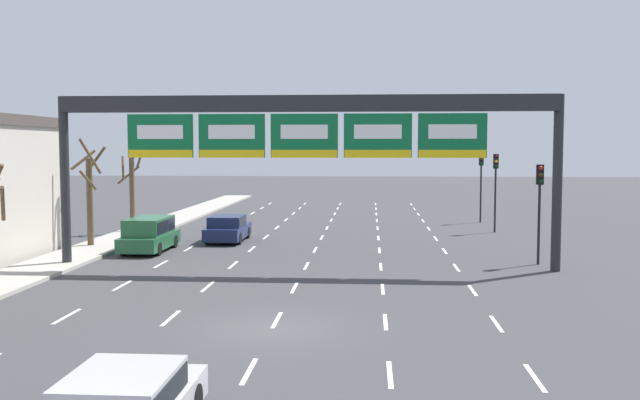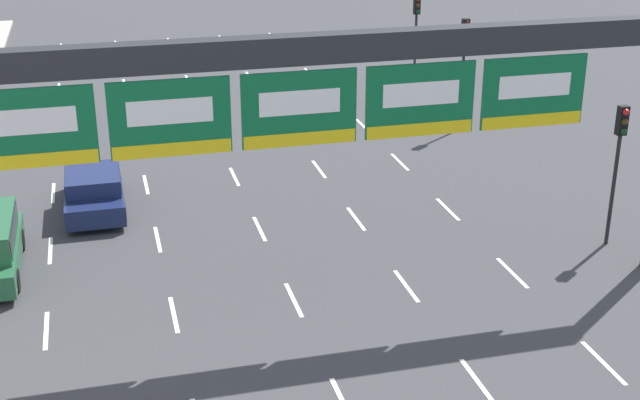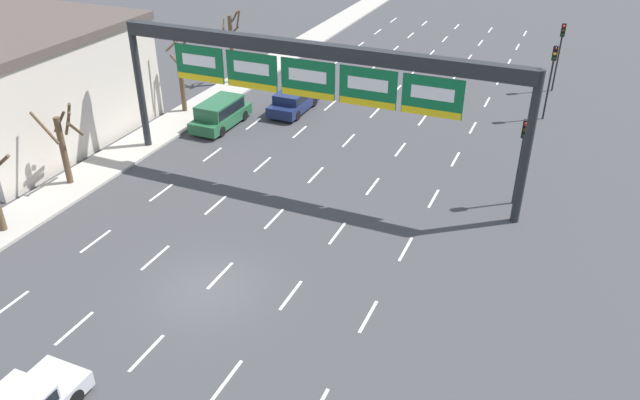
{
  "view_description": "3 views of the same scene",
  "coord_description": "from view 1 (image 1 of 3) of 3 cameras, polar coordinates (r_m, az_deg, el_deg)",
  "views": [
    {
      "loc": [
        2.83,
        -20.23,
        5.25
      ],
      "look_at": [
        0.78,
        8.65,
        3.12
      ],
      "focal_mm": 40.0,
      "sensor_mm": 36.0,
      "label": 1
    },
    {
      "loc": [
        -4.75,
        -10.27,
        11.85
      ],
      "look_at": [
        1.4,
        13.5,
        1.87
      ],
      "focal_mm": 50.0,
      "sensor_mm": 36.0,
      "label": 2
    },
    {
      "loc": [
        12.25,
        -16.77,
        15.75
      ],
      "look_at": [
        3.71,
        3.01,
        3.45
      ],
      "focal_mm": 35.0,
      "sensor_mm": 36.0,
      "label": 3
    }
  ],
  "objects": [
    {
      "name": "car_navy",
      "position": [
        40.25,
        -7.4,
        -2.2
      ],
      "size": [
        1.96,
        4.56,
        1.46
      ],
      "color": "#19234C",
      "rests_on": "ground_plane"
    },
    {
      "name": "sign_gantry",
      "position": [
        30.74,
        -1.22,
        6.12
      ],
      "size": [
        21.81,
        0.7,
        7.49
      ],
      "color": "#232628",
      "rests_on": "ground_plane"
    },
    {
      "name": "tree_bare_third",
      "position": [
        45.15,
        -14.8,
        1.2
      ],
      "size": [
        1.96,
        1.74,
        5.45
      ],
      "color": "brown",
      "rests_on": "sidewalk_left"
    },
    {
      "name": "tree_bare_furthest",
      "position": [
        39.09,
        -17.94,
        0.56
      ],
      "size": [
        1.81,
        1.8,
        5.59
      ],
      "color": "brown",
      "rests_on": "sidewalk_left"
    },
    {
      "name": "traffic_light_near_gantry",
      "position": [
        33.29,
        17.17,
        0.53
      ],
      "size": [
        0.3,
        0.35,
        4.5
      ],
      "color": "black",
      "rests_on": "ground_plane"
    },
    {
      "name": "lane_dashes",
      "position": [
        34.25,
        -0.72,
        -4.6
      ],
      "size": [
        13.32,
        67.0,
        0.01
      ],
      "color": "white",
      "rests_on": "ground_plane"
    },
    {
      "name": "traffic_light_far_end",
      "position": [
        45.27,
        13.87,
        1.82
      ],
      "size": [
        0.3,
        0.35,
        4.86
      ],
      "color": "black",
      "rests_on": "ground_plane"
    },
    {
      "name": "suv_green",
      "position": [
        37.08,
        -13.5,
        -2.55
      ],
      "size": [
        1.96,
        4.73,
        1.73
      ],
      "color": "#235B38",
      "rests_on": "ground_plane"
    },
    {
      "name": "ground_plane",
      "position": [
        21.09,
        -3.83,
        -10.22
      ],
      "size": [
        220.0,
        220.0,
        0.0
      ],
      "primitive_type": "plane",
      "color": "#3D3D3F"
    },
    {
      "name": "traffic_light_mid_block",
      "position": [
        51.09,
        12.77,
        2.14
      ],
      "size": [
        0.3,
        0.35,
        4.91
      ],
      "color": "black",
      "rests_on": "ground_plane"
    }
  ]
}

